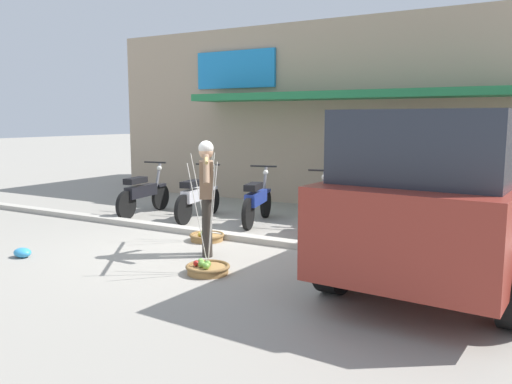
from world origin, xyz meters
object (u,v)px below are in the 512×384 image
fruit_basket_right_side (207,268)px  motorcycle_third_in_row (257,200)px  motorcycle_nearest_shop (143,193)px  motorcycle_second_in_row (197,197)px  parked_truck (453,189)px  wooden_crate (334,219)px  fruit_vendor (207,190)px  motorcycle_end_of_row (317,208)px  fruit_basket_left_side (207,236)px  plastic_litter_bag (22,253)px

fruit_basket_right_side → motorcycle_third_in_row: fruit_basket_right_side is taller
motorcycle_nearest_shop → motorcycle_second_in_row: size_ratio=1.00×
parked_truck → wooden_crate: size_ratio=11.17×
fruit_vendor → motorcycle_end_of_row: (0.80, 2.19, -0.53)m
fruit_vendor → parked_truck: bearing=12.4°
fruit_vendor → motorcycle_third_in_row: bearing=102.5°
motorcycle_second_in_row → motorcycle_end_of_row: (2.58, 0.00, 0.00)m
parked_truck → wooden_crate: parked_truck is taller
motorcycle_third_in_row → motorcycle_end_of_row: same height
motorcycle_third_in_row → motorcycle_end_of_row: (1.33, -0.22, 0.00)m
fruit_basket_left_side → motorcycle_third_in_row: 1.70m
fruit_basket_left_side → motorcycle_third_in_row: size_ratio=0.81×
motorcycle_second_in_row → parked_truck: parked_truck is taller
fruit_basket_left_side → motorcycle_second_in_row: 1.93m
motorcycle_third_in_row → parked_truck: parked_truck is taller
fruit_basket_left_side → fruit_basket_right_side: same height
fruit_basket_right_side → motorcycle_third_in_row: 3.37m
motorcycle_end_of_row → plastic_litter_bag: bearing=-130.1°
fruit_basket_right_side → plastic_litter_bag: 2.89m
motorcycle_second_in_row → fruit_vendor: bearing=-50.9°
fruit_vendor → fruit_basket_left_side: size_ratio=1.17×
fruit_basket_left_side → motorcycle_nearest_shop: size_ratio=0.80×
fruit_vendor → fruit_basket_left_side: fruit_vendor is taller
plastic_litter_bag → wooden_crate: (3.15, 4.28, 0.09)m
motorcycle_second_in_row → motorcycle_end_of_row: same height
fruit_basket_right_side → plastic_litter_bag: fruit_basket_right_side is taller
motorcycle_nearest_shop → plastic_litter_bag: 3.60m
motorcycle_nearest_shop → wooden_crate: motorcycle_nearest_shop is taller
fruit_basket_left_side → motorcycle_nearest_shop: 2.87m
motorcycle_end_of_row → plastic_litter_bag: motorcycle_end_of_row is taller
fruit_basket_left_side → motorcycle_nearest_shop: (-2.54, 1.28, 0.37)m
fruit_basket_right_side → motorcycle_nearest_shop: 4.59m
fruit_basket_right_side → motorcycle_nearest_shop: size_ratio=0.80×
motorcycle_end_of_row → wooden_crate: size_ratio=4.10×
motorcycle_third_in_row → wooden_crate: 1.51m
fruit_basket_right_side → plastic_litter_bag: size_ratio=5.18×
motorcycle_end_of_row → plastic_litter_bag: 4.78m
motorcycle_third_in_row → wooden_crate: (1.42, 0.42, -0.29)m
fruit_vendor → motorcycle_nearest_shop: (-3.08, 2.03, -0.53)m
fruit_basket_left_side → plastic_litter_bag: (-1.72, -2.21, -0.01)m
fruit_vendor → motorcycle_end_of_row: fruit_vendor is taller
motorcycle_nearest_shop → parked_truck: size_ratio=0.37×
motorcycle_third_in_row → parked_truck: (3.83, -1.68, 0.68)m
motorcycle_second_in_row → wooden_crate: size_ratio=4.12×
motorcycle_third_in_row → fruit_basket_left_side: bearing=-90.4°
fruit_vendor → plastic_litter_bag: bearing=-147.4°
fruit_vendor → parked_truck: parked_truck is taller
fruit_basket_left_side → fruit_vendor: bearing=-54.2°
motorcycle_nearest_shop → motorcycle_end_of_row: (3.88, 0.16, 0.00)m
fruit_basket_left_side → motorcycle_end_of_row: 2.00m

